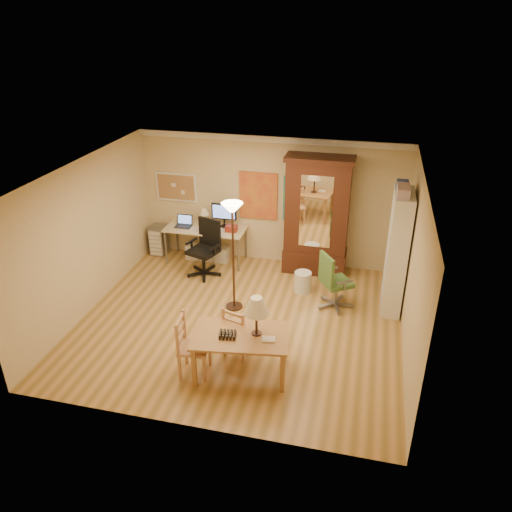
% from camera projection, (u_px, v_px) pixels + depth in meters
% --- Properties ---
extents(floor, '(5.50, 5.50, 0.00)m').
position_uv_depth(floor, '(240.00, 322.00, 8.73)').
color(floor, olive).
rests_on(floor, ground).
extents(crown_molding, '(5.50, 0.08, 0.12)m').
position_uv_depth(crown_molding, '(271.00, 139.00, 9.70)').
color(crown_molding, white).
rests_on(crown_molding, floor).
extents(corkboard, '(0.90, 0.04, 0.62)m').
position_uv_depth(corkboard, '(176.00, 187.00, 10.64)').
color(corkboard, '#9D6C4A').
rests_on(corkboard, floor).
extents(art_panel_left, '(0.80, 0.04, 1.00)m').
position_uv_depth(art_panel_left, '(258.00, 196.00, 10.29)').
color(art_panel_left, gold).
rests_on(art_panel_left, floor).
extents(art_panel_right, '(0.75, 0.04, 0.95)m').
position_uv_depth(art_panel_right, '(301.00, 199.00, 10.10)').
color(art_panel_right, teal).
rests_on(art_panel_right, floor).
extents(dining_table, '(1.50, 1.03, 1.31)m').
position_uv_depth(dining_table, '(246.00, 327.00, 7.15)').
color(dining_table, '#915E2F').
rests_on(dining_table, floor).
extents(ladder_chair_back, '(0.50, 0.49, 0.87)m').
position_uv_depth(ladder_chair_back, '(238.00, 332.00, 7.75)').
color(ladder_chair_back, tan).
rests_on(ladder_chair_back, floor).
extents(ladder_chair_left, '(0.48, 0.50, 0.97)m').
position_uv_depth(ladder_chair_left, '(192.00, 347.00, 7.33)').
color(ladder_chair_left, tan).
rests_on(ladder_chair_left, floor).
extents(torchiere_lamp, '(0.37, 0.37, 2.03)m').
position_uv_depth(torchiere_lamp, '(232.00, 225.00, 8.44)').
color(torchiere_lamp, '#3C2618').
rests_on(torchiere_lamp, floor).
extents(computer_desk, '(1.70, 0.74, 1.28)m').
position_uv_depth(computer_desk, '(208.00, 240.00, 10.67)').
color(computer_desk, beige).
rests_on(computer_desk, floor).
extents(office_chair_black, '(0.72, 0.72, 1.16)m').
position_uv_depth(office_chair_black, '(205.00, 261.00, 10.16)').
color(office_chair_black, black).
rests_on(office_chair_black, floor).
extents(office_chair_green, '(0.68, 0.68, 1.08)m').
position_uv_depth(office_chair_green, '(334.00, 293.00, 9.06)').
color(office_chair_green, slate).
rests_on(office_chair_green, floor).
extents(drawer_cart, '(0.32, 0.39, 0.64)m').
position_uv_depth(drawer_cart, '(159.00, 240.00, 11.04)').
color(drawer_cart, slate).
rests_on(drawer_cart, floor).
extents(armoire, '(1.32, 0.63, 2.43)m').
position_uv_depth(armoire, '(317.00, 223.00, 10.00)').
color(armoire, '#35180E').
rests_on(armoire, floor).
extents(bookshelf, '(0.33, 0.88, 2.20)m').
position_uv_depth(bookshelf, '(397.00, 253.00, 8.69)').
color(bookshelf, white).
rests_on(bookshelf, floor).
extents(wastebin, '(0.33, 0.33, 0.41)m').
position_uv_depth(wastebin, '(303.00, 282.00, 9.58)').
color(wastebin, silver).
rests_on(wastebin, floor).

